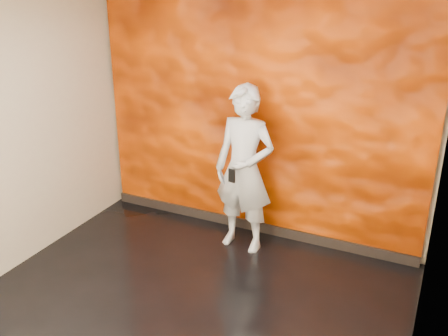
# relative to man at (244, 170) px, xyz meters

# --- Properties ---
(room) EXTENTS (4.02, 4.02, 2.81)m
(room) POSITION_rel_man_xyz_m (-0.04, -1.54, 0.46)
(room) COLOR black
(room) RESTS_ON ground
(feature_wall) EXTENTS (3.90, 0.06, 2.75)m
(feature_wall) POSITION_rel_man_xyz_m (-0.04, 0.42, 0.44)
(feature_wall) COLOR #FF5500
(feature_wall) RESTS_ON ground
(baseboard) EXTENTS (3.90, 0.04, 0.12)m
(baseboard) POSITION_rel_man_xyz_m (-0.04, 0.38, -0.88)
(baseboard) COLOR black
(baseboard) RESTS_ON ground
(man) EXTENTS (0.71, 0.49, 1.89)m
(man) POSITION_rel_man_xyz_m (0.00, 0.00, 0.00)
(man) COLOR #91979F
(man) RESTS_ON ground
(phone) EXTENTS (0.08, 0.03, 0.15)m
(phone) POSITION_rel_man_xyz_m (-0.02, -0.30, 0.04)
(phone) COLOR black
(phone) RESTS_ON man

